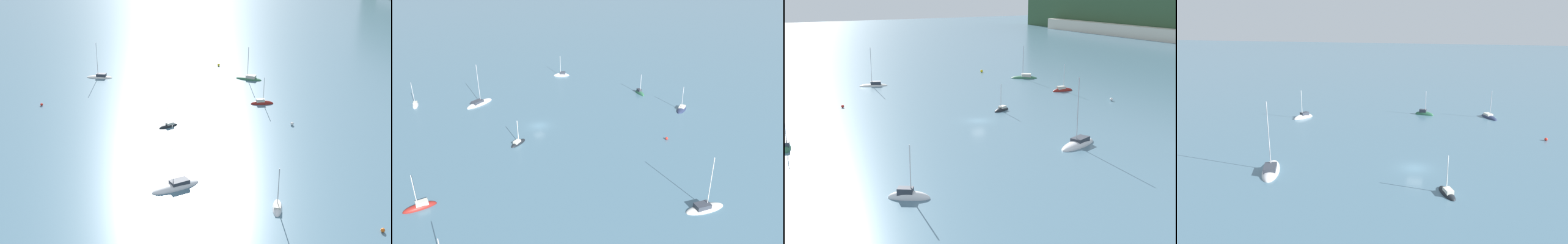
# 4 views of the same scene
# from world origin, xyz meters

# --- Properties ---
(ground_plane) EXTENTS (600.00, 600.00, 0.00)m
(ground_plane) POSITION_xyz_m (0.00, 0.00, 0.00)
(ground_plane) COLOR slate
(sailboat_0) EXTENTS (4.24, 7.55, 10.49)m
(sailboat_0) POSITION_xyz_m (-44.82, -6.25, 0.15)
(sailboat_0) COLOR white
(sailboat_0) RESTS_ON ground_plane
(sailboat_1) EXTENTS (5.66, 9.16, 12.10)m
(sailboat_1) POSITION_xyz_m (22.04, 6.38, 0.11)
(sailboat_1) COLOR silver
(sailboat_1) RESTS_ON ground_plane
(sailboat_2) EXTENTS (4.56, 6.28, 7.30)m
(sailboat_2) POSITION_xyz_m (-13.85, -35.95, 0.09)
(sailboat_2) COLOR #232D4C
(sailboat_2) RESTS_ON ground_plane
(sailboat_3) EXTENTS (4.86, 2.20, 6.92)m
(sailboat_3) POSITION_xyz_m (1.76, -35.29, 0.12)
(sailboat_3) COLOR #2D6647
(sailboat_3) RESTS_ON ground_plane
(sailboat_5) EXTENTS (5.46, 3.04, 7.54)m
(sailboat_5) POSITION_xyz_m (31.44, 21.01, 0.08)
(sailboat_5) COLOR silver
(sailboat_5) RESTS_ON ground_plane
(sailboat_6) EXTENTS (1.99, 5.59, 7.40)m
(sailboat_6) POSITION_xyz_m (-16.39, 32.06, 0.12)
(sailboat_6) COLOR maroon
(sailboat_6) RESTS_ON ground_plane
(sailboat_7) EXTENTS (3.33, 4.79, 6.14)m
(sailboat_7) POSITION_xyz_m (-5.41, 8.33, 0.10)
(sailboat_7) COLOR black
(sailboat_7) RESTS_ON ground_plane
(sailboat_8) EXTENTS (4.28, 5.37, 7.75)m
(sailboat_8) POSITION_xyz_m (29.99, -25.78, 0.12)
(sailboat_8) COLOR silver
(sailboat_8) RESTS_ON ground_plane
(mooring_buoy_1) EXTENTS (0.62, 0.62, 0.62)m
(mooring_buoy_1) POSITION_xyz_m (-23.59, -19.79, 0.31)
(mooring_buoy_1) COLOR red
(mooring_buoy_1) RESTS_ON ground_plane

